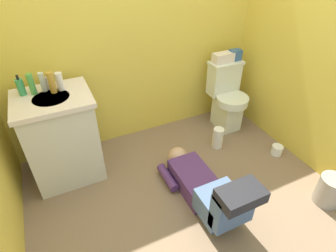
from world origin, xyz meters
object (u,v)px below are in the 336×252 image
at_px(toiletry_bag, 235,55).
at_px(bottle_clear, 43,82).
at_px(bottle_green, 32,84).
at_px(bottle_amber, 52,83).
at_px(faucet, 47,83).
at_px(tissue_box, 223,58).
at_px(trash_can, 330,190).
at_px(vanity_cabinet, 62,137).
at_px(toilet_paper_roll, 277,150).
at_px(bottle_white, 60,81).
at_px(soap_dispenser, 21,87).
at_px(toilet, 227,97).
at_px(person_plumber, 206,188).
at_px(paper_towel_roll, 218,138).

bearing_deg(toiletry_bag, bottle_clear, -179.51).
height_order(bottle_green, bottle_amber, same).
relative_size(faucet, tissue_box, 0.45).
relative_size(bottle_green, trash_can, 0.65).
xyz_separation_m(toiletry_bag, bottle_amber, (-1.83, -0.07, 0.10)).
relative_size(vanity_cabinet, bottle_amber, 4.83).
height_order(faucet, toilet_paper_roll, faucet).
height_order(bottle_amber, toilet_paper_roll, bottle_amber).
xyz_separation_m(bottle_clear, bottle_amber, (0.06, -0.06, 0.01)).
distance_m(bottle_white, toilet_paper_roll, 2.15).
height_order(soap_dispenser, bottle_green, bottle_green).
bearing_deg(vanity_cabinet, toilet, 1.33).
bearing_deg(person_plumber, paper_towel_roll, 48.59).
bearing_deg(toilet, faucet, 176.76).
height_order(faucet, toiletry_bag, faucet).
bearing_deg(trash_can, soap_dispenser, 146.02).
xyz_separation_m(tissue_box, bottle_clear, (-1.74, -0.02, 0.10)).
height_order(faucet, tissue_box, faucet).
distance_m(faucet, bottle_white, 0.12).
xyz_separation_m(vanity_cabinet, bottle_clear, (-0.03, 0.12, 0.48)).
xyz_separation_m(toilet, paper_towel_roll, (-0.30, -0.32, -0.25)).
bearing_deg(paper_towel_roll, toilet_paper_roll, -36.47).
bearing_deg(vanity_cabinet, bottle_green, 139.24).
bearing_deg(faucet, bottle_amber, -66.67).
distance_m(toilet, faucet, 1.83).
xyz_separation_m(toilet, toiletry_bag, (0.11, 0.09, 0.44)).
relative_size(person_plumber, toiletry_bag, 8.59).
bearing_deg(tissue_box, toiletry_bag, 0.00).
bearing_deg(tissue_box, vanity_cabinet, -175.61).
xyz_separation_m(soap_dispenser, trash_can, (2.07, -1.40, -0.76)).
distance_m(soap_dispenser, paper_towel_roll, 1.86).
bearing_deg(faucet, bottle_green, -156.81).
relative_size(bottle_green, toilet_paper_roll, 1.54).
relative_size(toilet, faucet, 7.50).
height_order(bottle_clear, toilet_paper_roll, bottle_clear).
xyz_separation_m(faucet, toiletry_bag, (1.86, -0.01, -0.06)).
height_order(person_plumber, bottle_clear, bottle_clear).
bearing_deg(tissue_box, toilet, -63.57).
bearing_deg(faucet, bottle_white, -33.12).
bearing_deg(tissue_box, bottle_clear, -179.47).
bearing_deg(toiletry_bag, bottle_green, -178.91).
bearing_deg(soap_dispenser, paper_towel_roll, -13.61).
bearing_deg(tissue_box, bottle_white, -178.11).
bearing_deg(faucet, bottle_clear, -138.91).
distance_m(tissue_box, bottle_green, 1.83).
bearing_deg(toilet, bottle_white, 178.72).
bearing_deg(toilet_paper_roll, toiletry_bag, 96.06).
height_order(person_plumber, bottle_amber, bottle_amber).
height_order(toilet, vanity_cabinet, vanity_cabinet).
relative_size(person_plumber, bottle_white, 7.30).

